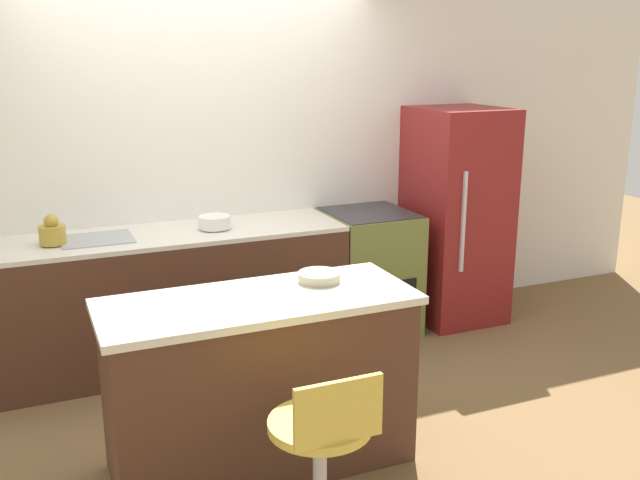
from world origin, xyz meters
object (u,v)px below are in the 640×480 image
(refrigerator, at_px, (456,215))
(stool_chair, at_px, (322,460))
(kettle, at_px, (52,232))
(oven_range, at_px, (369,271))
(mixing_bowl, at_px, (215,222))

(refrigerator, bearing_deg, stool_chair, -133.87)
(refrigerator, xyz_separation_m, kettle, (-2.95, -0.01, 0.16))
(kettle, bearing_deg, oven_range, 0.64)
(oven_range, xyz_separation_m, refrigerator, (0.74, -0.02, 0.37))
(kettle, relative_size, mixing_bowl, 0.87)
(oven_range, xyz_separation_m, stool_chair, (-1.31, -2.16, -0.03))
(stool_chair, bearing_deg, oven_range, 58.71)
(oven_range, bearing_deg, mixing_bowl, -178.81)
(refrigerator, distance_m, stool_chair, 2.99)
(stool_chair, xyz_separation_m, kettle, (-0.89, 2.13, 0.57))
(oven_range, height_order, refrigerator, refrigerator)
(kettle, height_order, mixing_bowl, kettle)
(refrigerator, height_order, stool_chair, refrigerator)
(refrigerator, xyz_separation_m, mixing_bowl, (-1.92, -0.01, 0.13))
(refrigerator, height_order, kettle, refrigerator)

